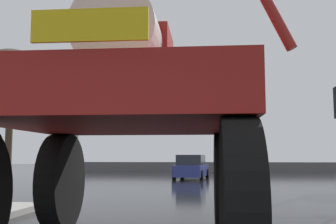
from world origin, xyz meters
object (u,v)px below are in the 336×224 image
object	(u,v)px
oversize_sprayer	(125,119)
bare_tree_left	(11,78)
sedan_ahead	(191,168)
streetlight_far_left	(80,98)

from	to	relation	value
oversize_sprayer	bare_tree_left	world-z (taller)	bare_tree_left
bare_tree_left	sedan_ahead	bearing A→B (deg)	25.55
oversize_sprayer	sedan_ahead	bearing A→B (deg)	-0.85
sedan_ahead	streetlight_far_left	distance (m)	8.26
oversize_sprayer	bare_tree_left	size ratio (longest dim) A/B	0.71
oversize_sprayer	streetlight_far_left	world-z (taller)	streetlight_far_left
streetlight_far_left	sedan_ahead	bearing A→B (deg)	16.74
streetlight_far_left	bare_tree_left	bearing A→B (deg)	-139.17
oversize_sprayer	sedan_ahead	distance (m)	20.40
bare_tree_left	oversize_sprayer	bearing A→B (deg)	-57.20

